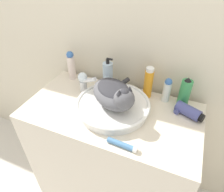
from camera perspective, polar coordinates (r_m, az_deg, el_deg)
wall_back at (r=1.24m, az=5.76°, el=16.15°), size 8.00×0.05×2.40m
vanity_counter at (r=1.48m, az=-0.18°, el=-17.05°), size 1.00×0.53×0.89m
sink_basin at (r=1.13m, az=0.27°, el=-2.66°), size 0.42×0.42×0.06m
cat at (r=1.06m, az=0.74°, el=0.81°), size 0.34×0.40×0.17m
faucet at (r=1.24m, az=-8.05°, el=4.30°), size 0.15×0.08×0.15m
lotion_bottle_white at (r=1.40m, az=-11.54°, el=8.60°), size 0.05×0.05×0.20m
deodorant_stick at (r=1.21m, az=15.42°, el=1.72°), size 0.05×0.05×0.15m
soap_pump_bottle at (r=1.28m, az=-1.20°, el=6.04°), size 0.06×0.06×0.21m
spray_bottle_trigger at (r=1.20m, az=20.08°, el=0.95°), size 0.06×0.06×0.19m
shampoo_bottle_tall at (r=1.21m, az=10.33°, el=3.72°), size 0.05×0.05×0.20m
cream_tube at (r=0.96m, az=3.03°, el=-13.77°), size 0.15×0.04×0.03m
hair_dryer at (r=1.17m, az=20.82°, el=-4.01°), size 0.16×0.12×0.06m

